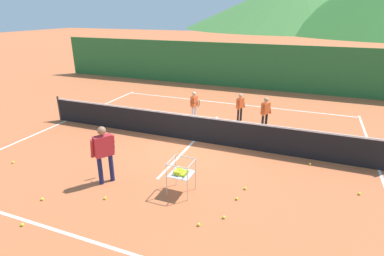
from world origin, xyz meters
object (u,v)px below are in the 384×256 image
at_px(student_0, 194,103).
at_px(tennis_ball_8, 42,199).
at_px(student_2, 265,110).
at_px(tennis_ball_10, 199,225).
at_px(tennis_ball_2, 105,198).
at_px(ball_cart, 181,172).
at_px(tennis_ball_4, 310,164).
at_px(instructor, 104,149).
at_px(tennis_ball_7, 224,217).
at_px(tennis_ball_3, 22,225).
at_px(tennis_ball_5, 13,162).
at_px(tennis_ball_11, 245,188).
at_px(student_1, 240,105).
at_px(tennis_net, 194,128).
at_px(tennis_ball_1, 237,199).
at_px(tennis_ball_6, 359,194).

distance_m(student_0, tennis_ball_8, 7.18).
relative_size(student_2, tennis_ball_10, 18.95).
bearing_deg(tennis_ball_2, tennis_ball_10, -1.95).
relative_size(ball_cart, tennis_ball_4, 13.22).
distance_m(instructor, tennis_ball_7, 3.57).
relative_size(tennis_ball_3, tennis_ball_4, 1.00).
bearing_deg(tennis_ball_4, tennis_ball_8, -144.35).
height_order(tennis_ball_2, tennis_ball_5, same).
xyz_separation_m(tennis_ball_7, tennis_ball_11, (0.19, 1.36, 0.00)).
relative_size(student_1, student_2, 0.93).
bearing_deg(tennis_net, tennis_ball_4, -6.15).
bearing_deg(tennis_ball_5, student_0, 57.42).
relative_size(student_0, student_2, 0.94).
bearing_deg(student_2, tennis_ball_2, -114.65).
bearing_deg(tennis_ball_11, tennis_ball_1, -99.40).
height_order(tennis_ball_7, tennis_ball_8, same).
bearing_deg(tennis_ball_10, student_0, 111.92).
height_order(ball_cart, tennis_ball_2, ball_cart).
bearing_deg(student_0, student_1, 14.47).
bearing_deg(tennis_ball_1, tennis_net, 127.29).
xyz_separation_m(tennis_ball_4, tennis_ball_7, (-1.74, -3.43, 0.00)).
distance_m(student_1, tennis_ball_5, 8.48).
bearing_deg(tennis_ball_6, tennis_ball_8, -156.75).
xyz_separation_m(instructor, student_1, (2.24, 6.17, -0.25)).
bearing_deg(tennis_ball_7, tennis_ball_11, 82.13).
height_order(instructor, tennis_ball_10, instructor).
relative_size(student_0, tennis_ball_3, 17.86).
bearing_deg(tennis_net, tennis_ball_10, -67.65).
distance_m(tennis_net, student_1, 2.88).
xyz_separation_m(student_1, tennis_ball_5, (-5.61, -6.33, -0.69)).
distance_m(ball_cart, tennis_ball_2, 1.99).
bearing_deg(student_0, tennis_ball_5, -122.58).
xyz_separation_m(instructor, tennis_ball_7, (3.42, -0.36, -0.94)).
distance_m(student_1, tennis_ball_6, 6.04).
xyz_separation_m(tennis_ball_3, tennis_ball_5, (-2.76, 2.07, 0.00)).
xyz_separation_m(student_2, ball_cart, (-1.27, -5.35, -0.18)).
distance_m(tennis_ball_2, tennis_ball_3, 1.84).
xyz_separation_m(ball_cart, tennis_ball_6, (4.29, 1.57, -0.56)).
height_order(tennis_net, student_2, student_2).
bearing_deg(instructor, tennis_ball_4, 30.71).
distance_m(ball_cart, tennis_ball_3, 3.71).
distance_m(student_0, tennis_ball_2, 6.45).
bearing_deg(instructor, student_2, 59.06).
height_order(tennis_ball_4, tennis_ball_7, same).
bearing_deg(tennis_ball_4, ball_cart, -137.57).
distance_m(tennis_ball_10, tennis_ball_11, 1.92).
relative_size(tennis_ball_3, tennis_ball_10, 1.00).
bearing_deg(tennis_ball_6, tennis_ball_7, -143.54).
bearing_deg(instructor, student_0, 86.31).
relative_size(student_1, tennis_ball_1, 17.66).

